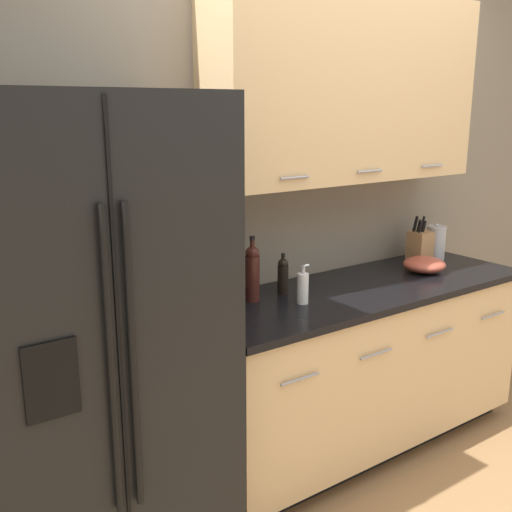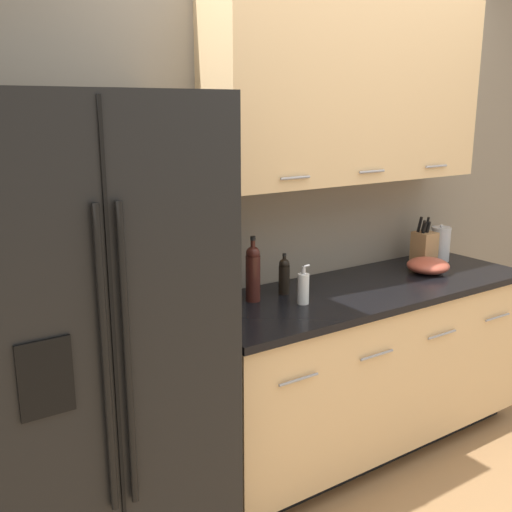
# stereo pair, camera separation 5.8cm
# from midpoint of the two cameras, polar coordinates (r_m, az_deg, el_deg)

# --- Properties ---
(wall_back) EXTENTS (10.00, 0.39, 2.60)m
(wall_back) POSITION_cam_midpoint_polar(r_m,az_deg,el_deg) (3.14, 5.02, 7.88)
(wall_back) COLOR gray
(wall_back) RESTS_ON ground_plane
(counter_unit) EXTENTS (1.89, 0.64, 0.90)m
(counter_unit) POSITION_cam_midpoint_polar(r_m,az_deg,el_deg) (3.25, 9.24, -10.20)
(counter_unit) COLOR black
(counter_unit) RESTS_ON ground_plane
(refrigerator) EXTENTS (0.95, 0.76, 1.83)m
(refrigerator) POSITION_cam_midpoint_polar(r_m,az_deg,el_deg) (2.29, -17.01, -8.71)
(refrigerator) COLOR black
(refrigerator) RESTS_ON ground_plane
(knife_block) EXTENTS (0.11, 0.11, 0.28)m
(knife_block) POSITION_cam_midpoint_polar(r_m,az_deg,el_deg) (3.58, 14.89, 0.90)
(knife_block) COLOR #A87A4C
(knife_block) RESTS_ON counter_unit
(wine_bottle) EXTENTS (0.07, 0.07, 0.31)m
(wine_bottle) POSITION_cam_midpoint_polar(r_m,az_deg,el_deg) (2.77, -0.96, -1.55)
(wine_bottle) COLOR #3D1914
(wine_bottle) RESTS_ON counter_unit
(soap_dispenser) EXTENTS (0.06, 0.05, 0.18)m
(soap_dispenser) POSITION_cam_midpoint_polar(r_m,az_deg,el_deg) (2.76, 3.86, -3.04)
(soap_dispenser) COLOR white
(soap_dispenser) RESTS_ON counter_unit
(oil_bottle) EXTENTS (0.05, 0.05, 0.20)m
(oil_bottle) POSITION_cam_midpoint_polar(r_m,az_deg,el_deg) (2.89, 2.00, -1.84)
(oil_bottle) COLOR black
(oil_bottle) RESTS_ON counter_unit
(steel_canister) EXTENTS (0.11, 0.11, 0.22)m
(steel_canister) POSITION_cam_midpoint_polar(r_m,az_deg,el_deg) (3.68, 16.30, 1.20)
(steel_canister) COLOR #B7B7BA
(steel_canister) RESTS_ON counter_unit
(mixing_bowl) EXTENTS (0.23, 0.23, 0.08)m
(mixing_bowl) POSITION_cam_midpoint_polar(r_m,az_deg,el_deg) (3.40, 15.27, -0.79)
(mixing_bowl) COLOR #B24C38
(mixing_bowl) RESTS_ON counter_unit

